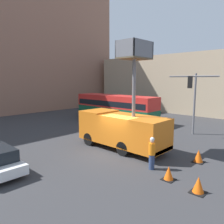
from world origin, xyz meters
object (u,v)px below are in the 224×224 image
Objects in this scene: road_worker_near_truck at (152,153)px; city_bus at (115,106)px; utility_truck at (122,127)px; traffic_cone_mid_road at (169,173)px; traffic_light_pole at (193,94)px; traffic_cone_far_side at (198,185)px; traffic_cone_near_truck at (198,156)px; road_worker_directing at (145,129)px.

city_bus is at bearing 46.26° from road_worker_near_truck.
road_worker_near_truck is at bearing 141.85° from city_bus.
utility_truck is 5.64m from traffic_cone_mid_road.
traffic_cone_mid_road is (-10.21, -12.97, -1.52)m from city_bus.
traffic_cone_far_side is at bearing -154.64° from traffic_light_pole.
traffic_cone_near_truck is at bearing 21.75° from traffic_cone_far_side.
traffic_light_pole is 9.68m from traffic_cone_mid_road.
traffic_light_pole reaches higher than traffic_cone_near_truck.
city_bus is 10.66m from traffic_light_pole.
road_worker_near_truck is (-8.09, -1.25, -2.91)m from traffic_light_pole.
traffic_cone_mid_road is 1.62m from traffic_cone_far_side.
traffic_cone_far_side is (-2.48, -6.63, -1.24)m from utility_truck.
traffic_cone_near_truck is at bearing -77.21° from utility_truck.
traffic_light_pole is 7.92× the size of traffic_cone_mid_road.
utility_truck reaches higher than traffic_light_pole.
road_worker_near_truck is (-9.67, -11.61, -0.92)m from city_bus.
road_worker_near_truck is 1.06× the size of road_worker_directing.
traffic_cone_near_truck is at bearing -2.37° from traffic_cone_mid_road.
traffic_cone_near_truck reaches higher than traffic_cone_far_side.
city_bus is at bearing 62.57° from traffic_cone_near_truck.
utility_truck is 9.59× the size of traffic_cone_near_truck.
traffic_light_pole reaches higher than traffic_cone_far_side.
road_worker_near_truck reaches higher than traffic_cone_near_truck.
traffic_light_pole is 3.01× the size of road_worker_near_truck.
road_worker_directing reaches higher than traffic_cone_far_side.
traffic_cone_near_truck reaches higher than traffic_cone_mid_road.
traffic_cone_near_truck is 1.04× the size of traffic_cone_far_side.
traffic_light_pole is 7.14× the size of traffic_cone_near_truck.
traffic_light_pole is 3.19× the size of road_worker_directing.
city_bus is 14.39× the size of traffic_cone_near_truck.
city_bus is at bearing 2.13° from road_worker_directing.
road_worker_near_truck is 3.28m from traffic_cone_near_truck.
utility_truck is 4.04× the size of road_worker_near_truck.
city_bus reaches higher than road_worker_directing.
city_bus is at bearing 44.87° from utility_truck.
road_worker_directing is at bearing 3.20° from utility_truck.
utility_truck is at bearing 61.35° from road_worker_near_truck.
traffic_cone_mid_road is at bearing 80.99° from traffic_cone_far_side.
utility_truck reaches higher than traffic_cone_far_side.
road_worker_directing is 5.75m from traffic_cone_near_truck.
road_worker_near_truck is 2.63× the size of traffic_cone_mid_road.
traffic_cone_near_truck is 3.94m from traffic_cone_far_side.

